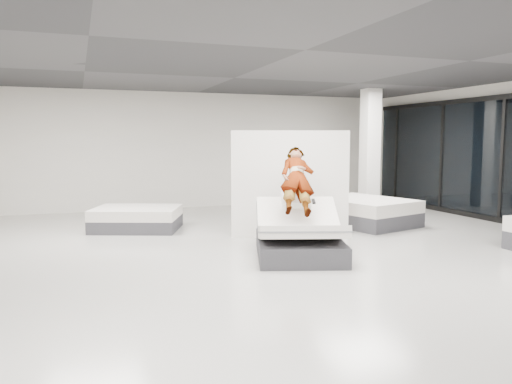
# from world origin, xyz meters

# --- Properties ---
(room) EXTENTS (14.00, 14.04, 3.20)m
(room) POSITION_xyz_m (0.00, 0.00, 1.60)
(room) COLOR #AAA7A0
(room) RESTS_ON ground
(hero_bed) EXTENTS (1.82, 2.11, 1.02)m
(hero_bed) POSITION_xyz_m (0.16, 0.50, 0.33)
(hero_bed) COLOR #333337
(hero_bed) RESTS_ON floor
(person) EXTENTS (0.96, 1.42, 1.52)m
(person) POSITION_xyz_m (0.25, 0.79, 1.10)
(person) COLOR slate
(person) RESTS_ON hero_bed
(remote) EXTENTS (0.09, 0.15, 0.08)m
(remote) POSITION_xyz_m (0.35, 0.39, 0.92)
(remote) COLOR black
(remote) RESTS_ON person
(divider_panel) EXTENTS (2.20, 0.80, 2.08)m
(divider_panel) POSITION_xyz_m (0.68, 2.08, 1.04)
(divider_panel) COLOR silver
(divider_panel) RESTS_ON floor
(flat_bed_right_far) EXTENTS (2.12, 2.48, 0.58)m
(flat_bed_right_far) POSITION_xyz_m (2.82, 2.88, 0.29)
(flat_bed_right_far) COLOR #333337
(flat_bed_right_far) RESTS_ON floor
(flat_bed_left_far) EXTENTS (2.08, 1.83, 0.48)m
(flat_bed_left_far) POSITION_xyz_m (-2.05, 3.90, 0.24)
(flat_bed_left_far) COLOR #333337
(flat_bed_left_far) RESTS_ON floor
(column) EXTENTS (0.40, 0.40, 3.20)m
(column) POSITION_xyz_m (4.00, 4.50, 1.60)
(column) COLOR silver
(column) RESTS_ON floor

